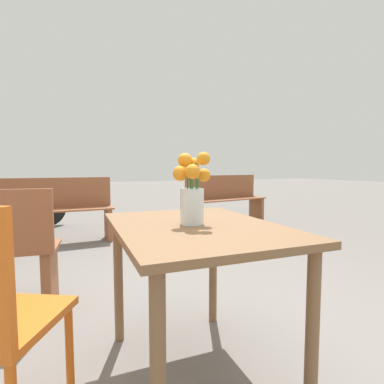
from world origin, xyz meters
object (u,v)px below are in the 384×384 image
(table_front, at_px, (195,247))
(bench_far, at_px, (225,198))
(flower_vase, at_px, (192,194))
(bicycle, at_px, (18,209))
(bench_middle, at_px, (40,208))

(table_front, distance_m, bench_far, 3.85)
(flower_vase, xyz_separation_m, bicycle, (-1.16, 3.99, -0.51))
(flower_vase, bearing_deg, bench_far, 57.77)
(bench_middle, height_order, bicycle, bench_middle)
(table_front, bearing_deg, flower_vase, 142.93)
(bench_far, height_order, bicycle, bench_far)
(table_front, height_order, bench_far, bench_far)
(flower_vase, distance_m, bench_middle, 3.13)
(table_front, distance_m, bench_middle, 3.12)
(bench_far, bearing_deg, bicycle, 167.05)
(table_front, relative_size, flower_vase, 3.05)
(bicycle, bearing_deg, table_front, -73.66)
(table_front, xyz_separation_m, flower_vase, (-0.01, 0.01, 0.24))
(table_front, height_order, flower_vase, flower_vase)
(bench_middle, bearing_deg, table_front, -74.95)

